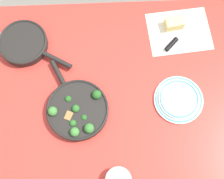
{
  "coord_description": "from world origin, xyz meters",
  "views": [
    {
      "loc": [
        0.02,
        0.44,
        2.21
      ],
      "look_at": [
        0.0,
        0.0,
        0.77
      ],
      "focal_mm": 50.0,
      "sensor_mm": 36.0,
      "label": 1
    }
  ],
  "objects_px": {
    "skillet_broccoli": "(77,110)",
    "cheese_block": "(174,23)",
    "skillet_eggs": "(24,44)",
    "grater_knife": "(176,39)",
    "dinner_plate_stack": "(179,99)",
    "wooden_spoon": "(3,36)"
  },
  "relations": [
    {
      "from": "skillet_broccoli",
      "to": "skillet_eggs",
      "type": "bearing_deg",
      "value": 10.57
    },
    {
      "from": "skillet_eggs",
      "to": "dinner_plate_stack",
      "type": "bearing_deg",
      "value": 7.22
    },
    {
      "from": "skillet_eggs",
      "to": "grater_knife",
      "type": "distance_m",
      "value": 0.77
    },
    {
      "from": "skillet_eggs",
      "to": "wooden_spoon",
      "type": "xyz_separation_m",
      "value": [
        0.12,
        -0.06,
        -0.02
      ]
    },
    {
      "from": "skillet_broccoli",
      "to": "cheese_block",
      "type": "bearing_deg",
      "value": -74.97
    },
    {
      "from": "skillet_eggs",
      "to": "dinner_plate_stack",
      "type": "height_order",
      "value": "skillet_eggs"
    },
    {
      "from": "wooden_spoon",
      "to": "cheese_block",
      "type": "distance_m",
      "value": 0.88
    },
    {
      "from": "skillet_eggs",
      "to": "wooden_spoon",
      "type": "bearing_deg",
      "value": -176.08
    },
    {
      "from": "skillet_eggs",
      "to": "wooden_spoon",
      "type": "height_order",
      "value": "skillet_eggs"
    },
    {
      "from": "skillet_broccoli",
      "to": "dinner_plate_stack",
      "type": "distance_m",
      "value": 0.49
    },
    {
      "from": "grater_knife",
      "to": "cheese_block",
      "type": "distance_m",
      "value": 0.08
    },
    {
      "from": "cheese_block",
      "to": "dinner_plate_stack",
      "type": "height_order",
      "value": "cheese_block"
    },
    {
      "from": "dinner_plate_stack",
      "to": "skillet_eggs",
      "type": "bearing_deg",
      "value": -22.97
    },
    {
      "from": "skillet_broccoli",
      "to": "cheese_block",
      "type": "relative_size",
      "value": 3.97
    },
    {
      "from": "cheese_block",
      "to": "skillet_broccoli",
      "type": "bearing_deg",
      "value": 41.13
    },
    {
      "from": "wooden_spoon",
      "to": "grater_knife",
      "type": "distance_m",
      "value": 0.89
    },
    {
      "from": "skillet_broccoli",
      "to": "skillet_eggs",
      "type": "height_order",
      "value": "skillet_broccoli"
    },
    {
      "from": "dinner_plate_stack",
      "to": "cheese_block",
      "type": "bearing_deg",
      "value": -92.21
    },
    {
      "from": "skillet_broccoli",
      "to": "dinner_plate_stack",
      "type": "bearing_deg",
      "value": -111.77
    },
    {
      "from": "wooden_spoon",
      "to": "cheese_block",
      "type": "height_order",
      "value": "cheese_block"
    },
    {
      "from": "wooden_spoon",
      "to": "dinner_plate_stack",
      "type": "xyz_separation_m",
      "value": [
        -0.87,
        0.38,
        0.0
      ]
    },
    {
      "from": "wooden_spoon",
      "to": "grater_knife",
      "type": "bearing_deg",
      "value": 33.97
    }
  ]
}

